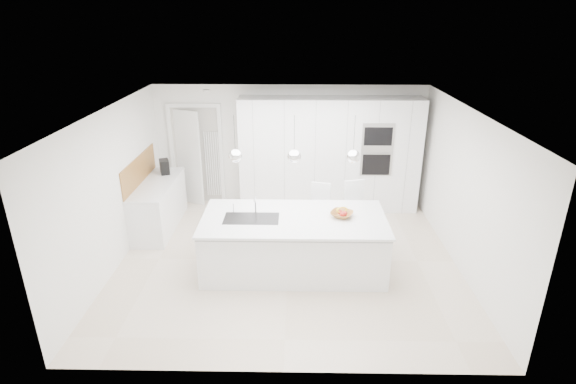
{
  "coord_description": "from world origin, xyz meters",
  "views": [
    {
      "loc": [
        0.12,
        -6.5,
        3.84
      ],
      "look_at": [
        0.0,
        0.3,
        1.1
      ],
      "focal_mm": 28.0,
      "sensor_mm": 36.0,
      "label": 1
    }
  ],
  "objects_px": {
    "bar_stool_left": "(321,215)",
    "bar_stool_right": "(354,214)",
    "fruit_bowl": "(342,214)",
    "espresso_machine": "(164,167)",
    "island_base": "(294,246)"
  },
  "relations": [
    {
      "from": "espresso_machine",
      "to": "bar_stool_left",
      "type": "xyz_separation_m",
      "value": [
        3.0,
        -1.11,
        -0.5
      ]
    },
    {
      "from": "espresso_machine",
      "to": "bar_stool_right",
      "type": "height_order",
      "value": "espresso_machine"
    },
    {
      "from": "island_base",
      "to": "bar_stool_right",
      "type": "height_order",
      "value": "bar_stool_right"
    },
    {
      "from": "bar_stool_right",
      "to": "espresso_machine",
      "type": "bearing_deg",
      "value": 148.2
    },
    {
      "from": "fruit_bowl",
      "to": "espresso_machine",
      "type": "distance_m",
      "value": 3.8
    },
    {
      "from": "fruit_bowl",
      "to": "bar_stool_right",
      "type": "relative_size",
      "value": 0.29
    },
    {
      "from": "bar_stool_left",
      "to": "bar_stool_right",
      "type": "height_order",
      "value": "bar_stool_right"
    },
    {
      "from": "fruit_bowl",
      "to": "espresso_machine",
      "type": "height_order",
      "value": "espresso_machine"
    },
    {
      "from": "island_base",
      "to": "fruit_bowl",
      "type": "distance_m",
      "value": 0.9
    },
    {
      "from": "island_base",
      "to": "bar_stool_left",
      "type": "height_order",
      "value": "bar_stool_left"
    },
    {
      "from": "bar_stool_right",
      "to": "fruit_bowl",
      "type": "bearing_deg",
      "value": -124.82
    },
    {
      "from": "espresso_machine",
      "to": "fruit_bowl",
      "type": "bearing_deg",
      "value": -52.03
    },
    {
      "from": "fruit_bowl",
      "to": "espresso_machine",
      "type": "relative_size",
      "value": 1.21
    },
    {
      "from": "espresso_machine",
      "to": "bar_stool_right",
      "type": "xyz_separation_m",
      "value": [
        3.57,
        -1.13,
        -0.47
      ]
    },
    {
      "from": "fruit_bowl",
      "to": "bar_stool_right",
      "type": "bearing_deg",
      "value": 69.38
    }
  ]
}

